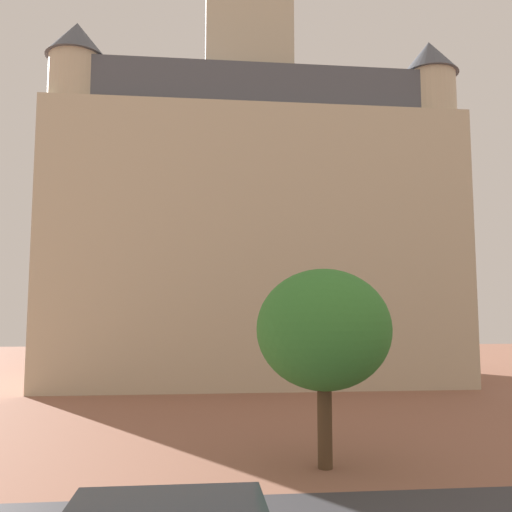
{
  "coord_description": "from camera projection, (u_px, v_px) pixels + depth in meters",
  "views": [
    {
      "loc": [
        -0.83,
        0.28,
        3.86
      ],
      "look_at": [
        0.38,
        11.97,
        5.12
      ],
      "focal_mm": 38.39,
      "sensor_mm": 36.0,
      "label": 1
    }
  ],
  "objects": [
    {
      "name": "landmark_building",
      "position": [
        250.0,
        221.0,
        34.24
      ],
      "size": [
        23.01,
        13.02,
        32.91
      ],
      "color": "beige",
      "rests_on": "ground_plane"
    },
    {
      "name": "tree_curb_far",
      "position": [
        324.0,
        330.0,
        14.15
      ],
      "size": [
        3.48,
        3.48,
        5.06
      ],
      "color": "#4C3823",
      "rests_on": "ground_plane"
    }
  ]
}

